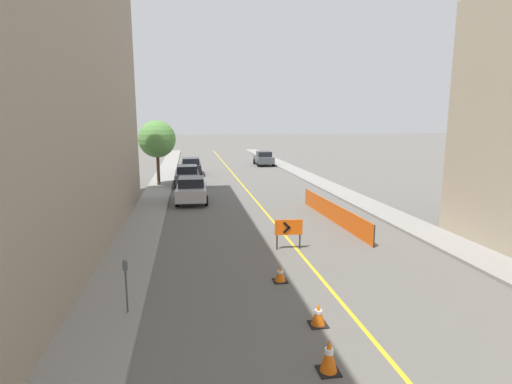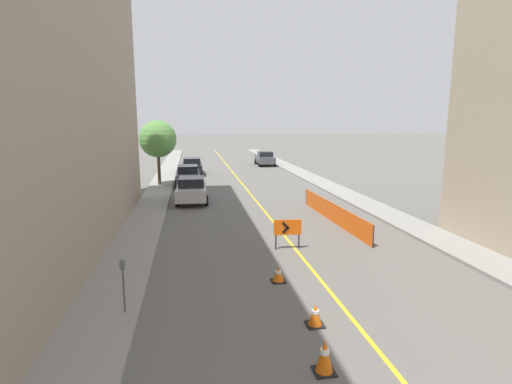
{
  "view_description": "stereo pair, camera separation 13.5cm",
  "coord_description": "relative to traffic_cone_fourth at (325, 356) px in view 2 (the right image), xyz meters",
  "views": [
    {
      "loc": [
        -4.12,
        3.08,
        5.05
      ],
      "look_at": [
        -0.38,
        25.33,
        1.0
      ],
      "focal_mm": 28.0,
      "sensor_mm": 36.0,
      "label": 1
    },
    {
      "loc": [
        -3.98,
        3.06,
        5.05
      ],
      "look_at": [
        -0.38,
        25.33,
        1.0
      ],
      "focal_mm": 28.0,
      "sensor_mm": 36.0,
      "label": 2
    }
  ],
  "objects": [
    {
      "name": "arrow_barricade_primary",
      "position": [
        1.13,
        7.83,
        0.48
      ],
      "size": [
        1.1,
        0.14,
        1.2
      ],
      "rotation": [
        0.0,
        0.0,
        -0.08
      ],
      "color": "#EF560C",
      "rests_on": "ground_plane"
    },
    {
      "name": "parked_car_curb_mid",
      "position": [
        -2.88,
        24.62,
        0.44
      ],
      "size": [
        1.94,
        4.33,
        1.59
      ],
      "rotation": [
        0.0,
        0.0,
        0.02
      ],
      "color": "#474C51",
      "rests_on": "ground_plane"
    },
    {
      "name": "parking_meter_far_curb",
      "position": [
        -4.37,
        3.08,
        0.78
      ],
      "size": [
        0.12,
        0.11,
        1.44
      ],
      "color": "#4C4C51",
      "rests_on": "sidewalk_left"
    },
    {
      "name": "traffic_cone_fifth",
      "position": [
        0.39,
        1.85,
        -0.08
      ],
      "size": [
        0.45,
        0.45,
        0.56
      ],
      "color": "black",
      "rests_on": "ground_plane"
    },
    {
      "name": "lane_stripe",
      "position": [
        1.44,
        25.66,
        -0.36
      ],
      "size": [
        0.12,
        71.51,
        0.01
      ],
      "color": "gold",
      "rests_on": "ground_plane"
    },
    {
      "name": "parked_car_curb_near",
      "position": [
        -2.6,
        17.87,
        0.44
      ],
      "size": [
        1.95,
        4.35,
        1.59
      ],
      "rotation": [
        0.0,
        0.0,
        -0.03
      ],
      "color": "#B7B7BC",
      "rests_on": "ground_plane"
    },
    {
      "name": "safety_mesh_fence",
      "position": [
        4.43,
        11.73,
        0.12
      ],
      "size": [
        0.3,
        8.71,
        0.95
      ],
      "rotation": [
        0.0,
        0.0,
        1.6
      ],
      "color": "#EF560C",
      "rests_on": "ground_plane"
    },
    {
      "name": "traffic_cone_farthest",
      "position": [
        0.07,
        4.7,
        -0.11
      ],
      "size": [
        0.45,
        0.45,
        0.5
      ],
      "color": "black",
      "rests_on": "ground_plane"
    },
    {
      "name": "sidewalk_left",
      "position": [
        -4.96,
        25.66,
        -0.29
      ],
      "size": [
        1.87,
        71.51,
        0.13
      ],
      "color": "gray",
      "rests_on": "ground_plane"
    },
    {
      "name": "traffic_cone_fourth",
      "position": [
        0.0,
        0.0,
        0.0
      ],
      "size": [
        0.44,
        0.44,
        0.73
      ],
      "color": "black",
      "rests_on": "ground_plane"
    },
    {
      "name": "street_tree_left_near",
      "position": [
        -5.05,
        24.32,
        3.29
      ],
      "size": [
        2.81,
        2.81,
        4.94
      ],
      "color": "#4C3823",
      "rests_on": "sidewalk_left"
    },
    {
      "name": "parked_car_opposite_side",
      "position": [
        5.72,
        37.67,
        0.44
      ],
      "size": [
        1.95,
        4.35,
        1.59
      ],
      "rotation": [
        0.0,
        0.0,
        -0.03
      ],
      "color": "#474C51",
      "rests_on": "ground_plane"
    },
    {
      "name": "parked_car_curb_far",
      "position": [
        -2.54,
        31.03,
        0.44
      ],
      "size": [
        1.93,
        4.31,
        1.59
      ],
      "rotation": [
        0.0,
        0.0,
        0.01
      ],
      "color": "black",
      "rests_on": "ground_plane"
    },
    {
      "name": "sidewalk_right",
      "position": [
        7.84,
        25.66,
        -0.29
      ],
      "size": [
        1.87,
        71.51,
        0.13
      ],
      "color": "gray",
      "rests_on": "ground_plane"
    }
  ]
}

